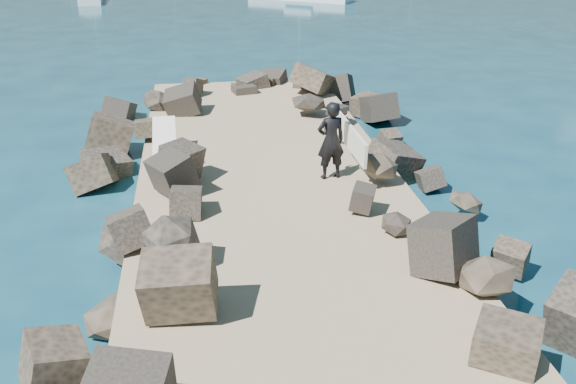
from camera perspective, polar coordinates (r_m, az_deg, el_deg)
name	(u,v)px	position (r m, az deg, el deg)	size (l,w,h in m)	color
ground	(281,239)	(13.30, -0.62, -4.19)	(800.00, 800.00, 0.00)	#0F384C
jetty	(296,277)	(11.43, 0.73, -7.53)	(6.00, 26.00, 0.60)	#8C7759
riprap_left	(130,265)	(11.74, -13.88, -6.28)	(2.60, 22.00, 1.00)	black
riprap_right	(444,242)	(12.48, 13.68, -4.35)	(2.60, 22.00, 1.00)	black
surfboard_resting	(165,145)	(15.81, -10.90, 4.14)	(0.56, 2.24, 0.07)	white
surfer_with_board	(334,140)	(14.46, 4.08, 4.62)	(0.92, 2.23, 1.79)	black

